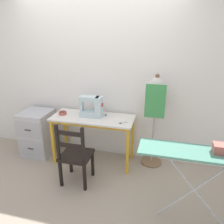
{
  "coord_description": "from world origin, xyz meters",
  "views": [
    {
      "loc": [
        1.02,
        -2.63,
        2.01
      ],
      "look_at": [
        0.31,
        0.23,
        0.88
      ],
      "focal_mm": 35.0,
      "sensor_mm": 36.0,
      "label": 1
    }
  ],
  "objects_px": {
    "scissors": "(122,123)",
    "dress_form": "(155,102)",
    "ironing_board": "(200,157)",
    "sewing_machine": "(93,107)",
    "thread_spool_near_machine": "(106,115)",
    "filing_cabinet": "(38,133)",
    "storage_box": "(223,149)",
    "wooden_chair": "(75,156)",
    "fabric_bowl": "(63,113)"
  },
  "relations": [
    {
      "from": "dress_form",
      "to": "wooden_chair",
      "type": "bearing_deg",
      "value": -143.14
    },
    {
      "from": "wooden_chair",
      "to": "ironing_board",
      "type": "xyz_separation_m",
      "value": [
        1.47,
        -0.31,
        0.41
      ]
    },
    {
      "from": "thread_spool_near_machine",
      "to": "dress_form",
      "type": "distance_m",
      "value": 0.77
    },
    {
      "from": "scissors",
      "to": "thread_spool_near_machine",
      "type": "bearing_deg",
      "value": 145.62
    },
    {
      "from": "scissors",
      "to": "filing_cabinet",
      "type": "relative_size",
      "value": 0.16
    },
    {
      "from": "filing_cabinet",
      "to": "ironing_board",
      "type": "height_order",
      "value": "ironing_board"
    },
    {
      "from": "scissors",
      "to": "filing_cabinet",
      "type": "xyz_separation_m",
      "value": [
        -1.46,
        0.12,
        -0.39
      ]
    },
    {
      "from": "wooden_chair",
      "to": "storage_box",
      "type": "xyz_separation_m",
      "value": [
        1.67,
        -0.28,
        0.51
      ]
    },
    {
      "from": "filing_cabinet",
      "to": "dress_form",
      "type": "bearing_deg",
      "value": 4.51
    },
    {
      "from": "scissors",
      "to": "storage_box",
      "type": "xyz_separation_m",
      "value": [
        1.13,
        -0.74,
        0.17
      ]
    },
    {
      "from": "dress_form",
      "to": "storage_box",
      "type": "distance_m",
      "value": 1.23
    },
    {
      "from": "dress_form",
      "to": "ironing_board",
      "type": "xyz_separation_m",
      "value": [
        0.5,
        -1.04,
        -0.19
      ]
    },
    {
      "from": "sewing_machine",
      "to": "thread_spool_near_machine",
      "type": "relative_size",
      "value": 10.79
    },
    {
      "from": "thread_spool_near_machine",
      "to": "ironing_board",
      "type": "xyz_separation_m",
      "value": [
        1.23,
        -0.97,
        0.06
      ]
    },
    {
      "from": "sewing_machine",
      "to": "thread_spool_near_machine",
      "type": "xyz_separation_m",
      "value": [
        0.19,
        0.05,
        -0.13
      ]
    },
    {
      "from": "fabric_bowl",
      "to": "storage_box",
      "type": "xyz_separation_m",
      "value": [
        2.1,
        -0.85,
        0.15
      ]
    },
    {
      "from": "dress_form",
      "to": "ironing_board",
      "type": "relative_size",
      "value": 1.19
    },
    {
      "from": "fabric_bowl",
      "to": "scissors",
      "type": "distance_m",
      "value": 0.97
    },
    {
      "from": "storage_box",
      "to": "wooden_chair",
      "type": "bearing_deg",
      "value": 170.37
    },
    {
      "from": "scissors",
      "to": "dress_form",
      "type": "xyz_separation_m",
      "value": [
        0.43,
        0.27,
        0.26
      ]
    },
    {
      "from": "filing_cabinet",
      "to": "dress_form",
      "type": "height_order",
      "value": "dress_form"
    },
    {
      "from": "sewing_machine",
      "to": "thread_spool_near_machine",
      "type": "distance_m",
      "value": 0.24
    },
    {
      "from": "scissors",
      "to": "wooden_chair",
      "type": "distance_m",
      "value": 0.78
    },
    {
      "from": "ironing_board",
      "to": "storage_box",
      "type": "distance_m",
      "value": 0.22
    },
    {
      "from": "wooden_chair",
      "to": "fabric_bowl",
      "type": "bearing_deg",
      "value": 127.22
    },
    {
      "from": "scissors",
      "to": "ironing_board",
      "type": "relative_size",
      "value": 0.1
    },
    {
      "from": "sewing_machine",
      "to": "storage_box",
      "type": "bearing_deg",
      "value": -28.82
    },
    {
      "from": "thread_spool_near_machine",
      "to": "storage_box",
      "type": "xyz_separation_m",
      "value": [
        1.43,
        -0.94,
        0.16
      ]
    },
    {
      "from": "sewing_machine",
      "to": "ironing_board",
      "type": "bearing_deg",
      "value": -32.96
    },
    {
      "from": "fabric_bowl",
      "to": "scissors",
      "type": "height_order",
      "value": "fabric_bowl"
    },
    {
      "from": "scissors",
      "to": "filing_cabinet",
      "type": "height_order",
      "value": "scissors"
    },
    {
      "from": "scissors",
      "to": "ironing_board",
      "type": "xyz_separation_m",
      "value": [
        0.93,
        -0.77,
        0.07
      ]
    },
    {
      "from": "wooden_chair",
      "to": "sewing_machine",
      "type": "bearing_deg",
      "value": 84.99
    },
    {
      "from": "fabric_bowl",
      "to": "filing_cabinet",
      "type": "xyz_separation_m",
      "value": [
        -0.49,
        0.01,
        -0.41
      ]
    },
    {
      "from": "fabric_bowl",
      "to": "dress_form",
      "type": "relative_size",
      "value": 0.08
    },
    {
      "from": "fabric_bowl",
      "to": "ironing_board",
      "type": "distance_m",
      "value": 2.09
    },
    {
      "from": "scissors",
      "to": "sewing_machine",
      "type": "bearing_deg",
      "value": 162.93
    },
    {
      "from": "ironing_board",
      "to": "sewing_machine",
      "type": "bearing_deg",
      "value": 147.04
    },
    {
      "from": "ironing_board",
      "to": "fabric_bowl",
      "type": "bearing_deg",
      "value": 155.24
    },
    {
      "from": "filing_cabinet",
      "to": "fabric_bowl",
      "type": "bearing_deg",
      "value": -1.56
    },
    {
      "from": "wooden_chair",
      "to": "storage_box",
      "type": "height_order",
      "value": "storage_box"
    },
    {
      "from": "scissors",
      "to": "dress_form",
      "type": "height_order",
      "value": "dress_form"
    },
    {
      "from": "wooden_chair",
      "to": "dress_form",
      "type": "distance_m",
      "value": 1.35
    },
    {
      "from": "thread_spool_near_machine",
      "to": "filing_cabinet",
      "type": "relative_size",
      "value": 0.04
    },
    {
      "from": "thread_spool_near_machine",
      "to": "dress_form",
      "type": "height_order",
      "value": "dress_form"
    },
    {
      "from": "sewing_machine",
      "to": "filing_cabinet",
      "type": "xyz_separation_m",
      "value": [
        -0.97,
        -0.03,
        -0.53
      ]
    },
    {
      "from": "wooden_chair",
      "to": "ironing_board",
      "type": "bearing_deg",
      "value": -12.02
    },
    {
      "from": "storage_box",
      "to": "filing_cabinet",
      "type": "bearing_deg",
      "value": 161.66
    },
    {
      "from": "dress_form",
      "to": "scissors",
      "type": "bearing_deg",
      "value": -148.21
    },
    {
      "from": "thread_spool_near_machine",
      "to": "wooden_chair",
      "type": "xyz_separation_m",
      "value": [
        -0.24,
        -0.66,
        -0.35
      ]
    }
  ]
}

